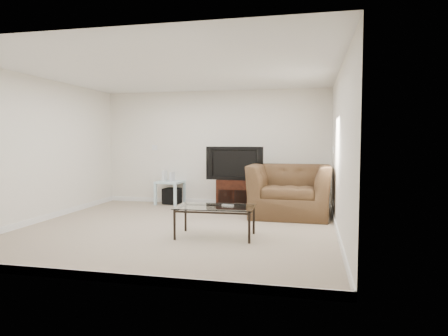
% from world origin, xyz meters
% --- Properties ---
extents(floor, '(5.00, 5.00, 0.00)m').
position_xyz_m(floor, '(0.00, 0.00, 0.00)').
color(floor, tan).
rests_on(floor, ground).
extents(ceiling, '(5.00, 5.00, 0.00)m').
position_xyz_m(ceiling, '(0.00, 0.00, 2.50)').
color(ceiling, white).
rests_on(ceiling, ground).
extents(wall_back, '(5.00, 0.02, 2.50)m').
position_xyz_m(wall_back, '(0.00, 2.50, 1.25)').
color(wall_back, silver).
rests_on(wall_back, ground).
extents(wall_left, '(0.02, 5.00, 2.50)m').
position_xyz_m(wall_left, '(-2.50, 0.00, 1.25)').
color(wall_left, silver).
rests_on(wall_left, ground).
extents(wall_right, '(0.02, 5.00, 2.50)m').
position_xyz_m(wall_right, '(2.50, 0.00, 1.25)').
color(wall_right, silver).
rests_on(wall_right, ground).
extents(plate_back, '(0.12, 0.02, 0.12)m').
position_xyz_m(plate_back, '(-1.40, 2.49, 1.25)').
color(plate_back, white).
rests_on(plate_back, wall_back).
extents(plate_right_switch, '(0.02, 0.09, 0.13)m').
position_xyz_m(plate_right_switch, '(2.49, 1.60, 1.25)').
color(plate_right_switch, white).
rests_on(plate_right_switch, wall_right).
extents(plate_right_outlet, '(0.02, 0.08, 0.12)m').
position_xyz_m(plate_right_outlet, '(2.49, 1.30, 0.30)').
color(plate_right_outlet, white).
rests_on(plate_right_outlet, wall_right).
extents(tv_stand, '(0.73, 0.51, 0.61)m').
position_xyz_m(tv_stand, '(0.56, 2.05, 0.30)').
color(tv_stand, black).
rests_on(tv_stand, floor).
extents(dvd_player, '(0.37, 0.26, 0.05)m').
position_xyz_m(dvd_player, '(0.56, 2.01, 0.51)').
color(dvd_player, black).
rests_on(dvd_player, tv_stand).
extents(television, '(1.10, 0.22, 0.68)m').
position_xyz_m(television, '(0.56, 2.02, 0.95)').
color(television, black).
rests_on(television, tv_stand).
extents(side_table, '(0.59, 0.59, 0.51)m').
position_xyz_m(side_table, '(-0.96, 2.28, 0.26)').
color(side_table, silver).
rests_on(side_table, floor).
extents(subwoofer, '(0.37, 0.37, 0.34)m').
position_xyz_m(subwoofer, '(-0.93, 2.30, 0.18)').
color(subwoofer, black).
rests_on(subwoofer, floor).
extents(game_console, '(0.06, 0.17, 0.24)m').
position_xyz_m(game_console, '(-1.09, 2.27, 0.63)').
color(game_console, white).
rests_on(game_console, side_table).
extents(game_case, '(0.09, 0.16, 0.20)m').
position_xyz_m(game_case, '(-0.90, 2.25, 0.61)').
color(game_case, silver).
rests_on(game_case, side_table).
extents(recliner, '(1.50, 0.99, 1.30)m').
position_xyz_m(recliner, '(1.71, 1.42, 0.65)').
color(recliner, '#49381E').
rests_on(recliner, floor).
extents(coffee_table, '(1.17, 0.69, 0.45)m').
position_xyz_m(coffee_table, '(0.73, -0.44, 0.22)').
color(coffee_table, black).
rests_on(coffee_table, floor).
extents(remote, '(0.19, 0.09, 0.02)m').
position_xyz_m(remote, '(0.90, -0.36, 0.46)').
color(remote, '#B2B2B7').
rests_on(remote, coffee_table).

